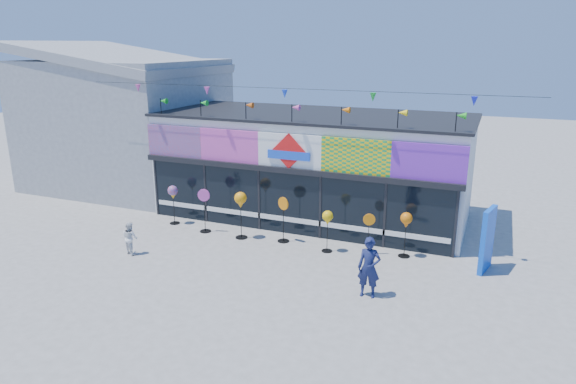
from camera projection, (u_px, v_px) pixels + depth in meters
The scene contains 13 objects.
ground at pixel (248, 269), 15.91m from camera, with size 80.00×80.00×0.00m, color gray.
kite_shop at pixel (313, 165), 20.61m from camera, with size 16.00×5.70×5.31m.
neighbour_building at pixel (127, 119), 24.88m from camera, with size 8.18×7.20×6.87m.
blue_sign at pixel (487, 240), 15.57m from camera, with size 0.39×1.01×2.01m.
spinner_0 at pixel (173, 193), 19.62m from camera, with size 0.39×0.39×1.53m.
spinner_1 at pixel (204, 209), 18.86m from camera, with size 0.46×0.42×1.65m.
spinner_2 at pixel (241, 201), 18.11m from camera, with size 0.43×0.43×1.72m.
spinner_3 at pixel (283, 218), 17.92m from camera, with size 0.44×0.42×1.63m.
spinner_4 at pixel (328, 219), 16.97m from camera, with size 0.36×0.36×1.44m.
spinner_5 at pixel (369, 233), 16.84m from camera, with size 0.39×0.36×1.42m.
spinner_6 at pixel (406, 221), 16.54m from camera, with size 0.39×0.39×1.52m.
adult_man at pixel (369, 268), 14.00m from camera, with size 0.62×0.41×1.71m, color #171E48.
child at pixel (130, 238), 16.96m from camera, with size 0.54×0.31×1.11m, color white.
Camera 1 is at (6.72, -13.03, 6.74)m, focal length 32.00 mm.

